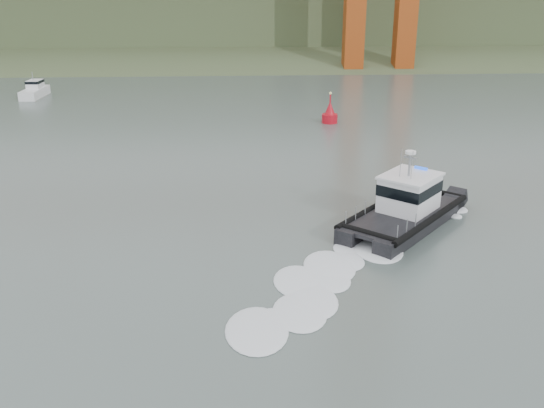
{
  "coord_description": "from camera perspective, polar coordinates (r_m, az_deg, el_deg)",
  "views": [
    {
      "loc": [
        0.12,
        -21.16,
        13.99
      ],
      "look_at": [
        1.79,
        9.6,
        2.4
      ],
      "focal_mm": 40.0,
      "sensor_mm": 36.0,
      "label": 1
    }
  ],
  "objects": [
    {
      "name": "ground",
      "position": [
        25.37,
        -2.93,
        -12.89
      ],
      "size": [
        400.0,
        400.0,
        0.0
      ],
      "primitive_type": "plane",
      "color": "#45524E",
      "rests_on": "ground"
    },
    {
      "name": "headlands",
      "position": [
        146.83,
        -3.31,
        17.87
      ],
      "size": [
        500.0,
        105.36,
        27.12
      ],
      "color": "#3A4F2D",
      "rests_on": "ground"
    },
    {
      "name": "patrol_boat",
      "position": [
        36.85,
        12.49,
        -0.22
      ],
      "size": [
        9.17,
        9.68,
        4.75
      ],
      "rotation": [
        0.0,
        0.0,
        -0.73
      ],
      "color": "black",
      "rests_on": "ground"
    },
    {
      "name": "motorboat",
      "position": [
        81.65,
        -21.42,
        9.92
      ],
      "size": [
        2.19,
        5.85,
        3.17
      ],
      "rotation": [
        0.0,
        0.0,
        -0.05
      ],
      "color": "silver",
      "rests_on": "ground"
    },
    {
      "name": "nav_buoy",
      "position": [
        62.49,
        5.46,
        8.41
      ],
      "size": [
        1.6,
        1.6,
        3.33
      ],
      "color": "#AC0B18",
      "rests_on": "ground"
    }
  ]
}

